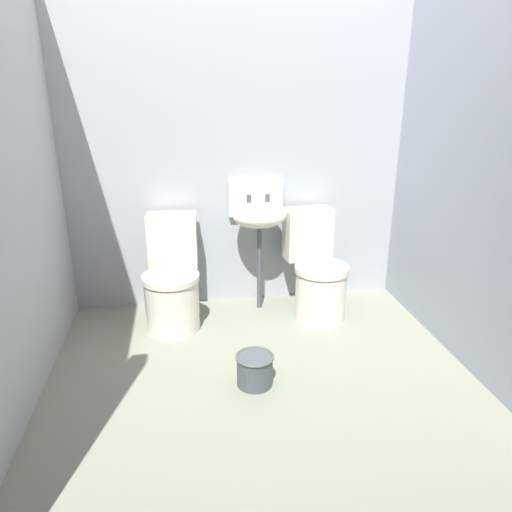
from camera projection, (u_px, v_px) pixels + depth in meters
name	position (u px, v px, depth m)	size (l,w,h in m)	color
ground_plane	(264.00, 390.00, 2.81)	(2.96, 2.83, 0.08)	gray
wall_back	(236.00, 144.00, 3.55)	(2.96, 0.10, 2.49)	#9FA5AC
wall_right	(495.00, 164.00, 2.66)	(0.10, 2.63, 2.49)	#9AA2B3
toilet_left	(172.00, 283.00, 3.41)	(0.43, 0.62, 0.78)	silver
toilet_right	(317.00, 274.00, 3.57)	(0.45, 0.63, 0.78)	silver
sink	(259.00, 214.00, 3.54)	(0.42, 0.35, 0.99)	#454D52
bucket	(255.00, 369.00, 2.77)	(0.23, 0.23, 0.19)	#454D52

